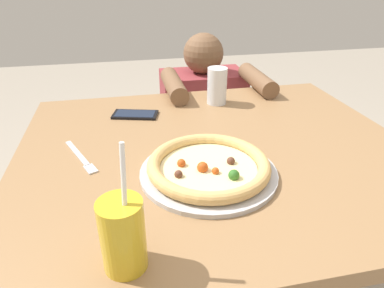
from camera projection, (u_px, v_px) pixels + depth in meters
dining_table at (216, 181)px, 1.01m from camera, size 1.10×0.95×0.75m
pizza_near at (209, 167)px, 0.83m from camera, size 0.34×0.34×0.04m
drink_cup_colored at (123, 235)px, 0.56m from camera, size 0.08×0.08×0.23m
water_cup_clear at (217, 85)px, 1.23m from camera, size 0.07×0.07×0.13m
fork at (81, 158)px, 0.90m from camera, size 0.10×0.19×0.00m
cell_phone at (135, 115)px, 1.16m from camera, size 0.16×0.11×0.01m
diner_seated at (202, 138)px, 1.73m from camera, size 0.42×0.52×0.94m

